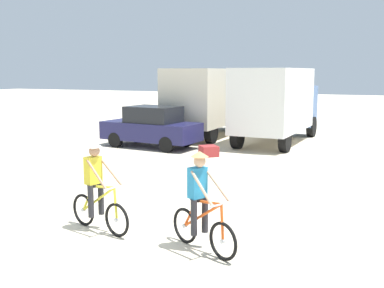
{
  "coord_description": "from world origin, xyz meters",
  "views": [
    {
      "loc": [
        5.19,
        -7.86,
        3.21
      ],
      "look_at": [
        -0.08,
        4.45,
        1.1
      ],
      "focal_mm": 43.13,
      "sensor_mm": 36.0,
      "label": 1
    }
  ],
  "objects": [
    {
      "name": "box_truck_cream_rv",
      "position": [
        -3.11,
        13.7,
        1.87
      ],
      "size": [
        2.48,
        6.78,
        3.35
      ],
      "color": "beige",
      "rests_on": "ground"
    },
    {
      "name": "supply_crate",
      "position": [
        -1.06,
        8.38,
        0.2
      ],
      "size": [
        0.9,
        0.9,
        0.4
      ],
      "primitive_type": "cube",
      "rotation": [
        0.0,
        0.0,
        2.29
      ],
      "color": "#9E2D2D",
      "rests_on": "ground"
    },
    {
      "name": "cyclist_near_camera",
      "position": [
        2.2,
        -0.47,
        0.85
      ],
      "size": [
        1.56,
        0.89,
        1.82
      ],
      "color": "black",
      "rests_on": "ground"
    },
    {
      "name": "cyclist_cowboy_hat",
      "position": [
        -0.13,
        -0.31,
        0.85
      ],
      "size": [
        1.68,
        0.66,
        1.82
      ],
      "color": "black",
      "rests_on": "ground"
    },
    {
      "name": "ground_plane",
      "position": [
        0.0,
        0.0,
        0.0
      ],
      "size": [
        120.0,
        120.0,
        0.0
      ],
      "primitive_type": "plane",
      "color": "beige"
    },
    {
      "name": "box_truck_white_box",
      "position": [
        0.54,
        12.74,
        1.87
      ],
      "size": [
        2.72,
        6.86,
        3.35
      ],
      "color": "white",
      "rests_on": "ground"
    },
    {
      "name": "sedan_parked",
      "position": [
        -4.08,
        9.41,
        0.88
      ],
      "size": [
        4.37,
        2.21,
        1.76
      ],
      "color": "#1E1E4C",
      "rests_on": "ground"
    }
  ]
}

